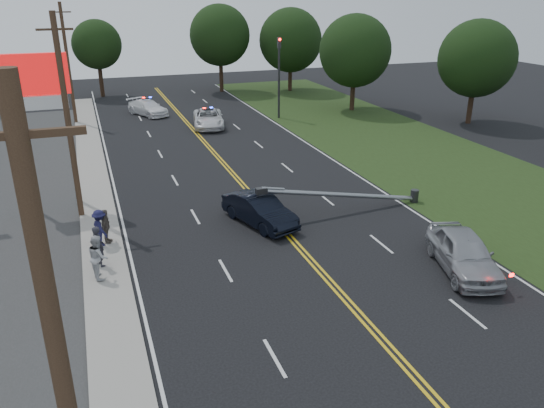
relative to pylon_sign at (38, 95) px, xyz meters
name	(u,v)px	position (x,y,z in m)	size (l,w,h in m)	color
ground	(350,304)	(10.50, -14.00, -6.00)	(120.00, 120.00, 0.00)	black
sidewalk	(100,229)	(2.10, -4.00, -5.94)	(1.80, 70.00, 0.12)	gray
grass_verge	(470,180)	(24.00, -4.00, -5.99)	(12.00, 80.00, 0.01)	#203012
centerline_yellow	(263,207)	(10.50, -4.00, -5.99)	(0.36, 80.00, 0.00)	gold
pylon_sign	(38,95)	(0.00, 0.00, 0.00)	(3.20, 0.35, 8.00)	gray
traffic_signal	(279,71)	(18.80, 16.00, -1.79)	(0.28, 0.41, 7.05)	#2D2D30
fallen_streetlight	(351,195)	(14.69, -6.00, -5.08)	(9.36, 0.44, 1.91)	#2D2D30
utility_pole_near	(67,403)	(1.30, -22.00, -0.91)	(1.60, 0.28, 10.00)	#382619
utility_pole_mid	(68,119)	(1.30, -2.00, -0.91)	(1.60, 0.28, 10.00)	#382619
utility_pole_far	(68,64)	(1.30, 20.00, -0.91)	(1.60, 0.28, 10.00)	#382619
tree_6	(97,45)	(4.23, 32.44, -0.50)	(5.16, 5.16, 8.09)	black
tree_7	(220,35)	(17.36, 31.09, 0.20)	(6.68, 6.68, 9.55)	black
tree_8	(291,40)	(24.99, 28.96, -0.37)	(7.06, 7.06, 9.16)	black
tree_9	(355,51)	(26.72, 16.87, -0.43)	(6.73, 6.73, 8.94)	black
tree_13	(477,59)	(33.77, 8.47, -0.49)	(6.44, 6.44, 8.73)	black
crashed_sedan	(260,210)	(9.65, -5.95, -5.25)	(1.58, 4.54, 1.50)	black
waiting_sedan	(464,252)	(16.08, -13.26, -5.17)	(1.94, 4.83, 1.64)	#9B9CA2
emergency_a	(208,118)	(11.95, 14.75, -5.26)	(2.43, 5.27, 1.46)	silver
emergency_b	(148,108)	(7.71, 21.21, -5.31)	(1.94, 4.76, 1.38)	white
bystander_a	(99,246)	(1.95, -8.00, -4.99)	(0.65, 0.43, 1.78)	#28272F
bystander_b	(98,257)	(1.89, -9.03, -4.96)	(0.89, 0.69, 1.83)	#AFB0B4
bystander_c	(100,228)	(2.11, -6.02, -5.03)	(1.09, 0.63, 1.69)	#1A1940
bystander_d	(106,226)	(2.36, -5.85, -5.07)	(0.95, 0.39, 1.61)	#5E544B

